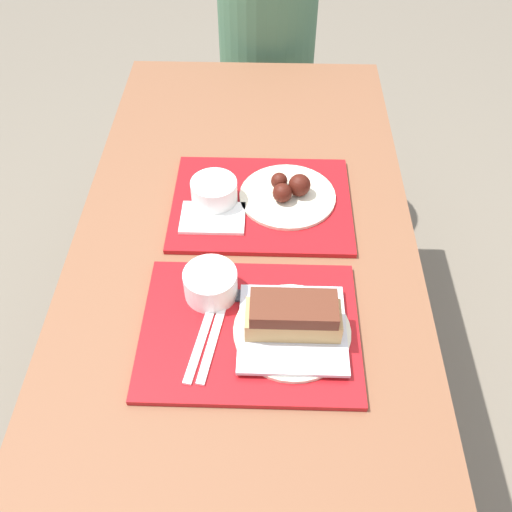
# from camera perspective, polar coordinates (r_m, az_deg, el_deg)

# --- Properties ---
(ground_plane) EXTENTS (12.00, 12.00, 0.00)m
(ground_plane) POSITION_cam_1_polar(r_m,az_deg,el_deg) (1.87, -0.90, -16.65)
(ground_plane) COLOR #706656
(picnic_table) EXTENTS (0.76, 1.68, 0.78)m
(picnic_table) POSITION_cam_1_polar(r_m,az_deg,el_deg) (1.30, -1.25, -3.60)
(picnic_table) COLOR brown
(picnic_table) RESTS_ON ground_plane
(picnic_bench_far) EXTENTS (0.72, 0.28, 0.45)m
(picnic_bench_far) POSITION_cam_1_polar(r_m,az_deg,el_deg) (2.29, 0.06, 12.61)
(picnic_bench_far) COLOR brown
(picnic_bench_far) RESTS_ON ground_plane
(tray_near) EXTENTS (0.42, 0.33, 0.01)m
(tray_near) POSITION_cam_1_polar(r_m,az_deg,el_deg) (1.10, -0.61, -7.31)
(tray_near) COLOR #B21419
(tray_near) RESTS_ON picnic_table
(tray_far) EXTENTS (0.42, 0.33, 0.01)m
(tray_far) POSITION_cam_1_polar(r_m,az_deg,el_deg) (1.34, 0.55, 5.29)
(tray_far) COLOR #B21419
(tray_far) RESTS_ON picnic_table
(bowl_coleslaw_near) EXTENTS (0.11, 0.11, 0.06)m
(bowl_coleslaw_near) POSITION_cam_1_polar(r_m,az_deg,el_deg) (1.13, -4.57, -2.67)
(bowl_coleslaw_near) COLOR white
(bowl_coleslaw_near) RESTS_ON tray_near
(brisket_sandwich_plate) EXTENTS (0.22, 0.22, 0.09)m
(brisket_sandwich_plate) POSITION_cam_1_polar(r_m,az_deg,el_deg) (1.07, 3.69, -6.62)
(brisket_sandwich_plate) COLOR beige
(brisket_sandwich_plate) RESTS_ON tray_near
(plastic_fork_near) EXTENTS (0.05, 0.17, 0.00)m
(plastic_fork_near) POSITION_cam_1_polar(r_m,az_deg,el_deg) (1.08, -5.65, -8.79)
(plastic_fork_near) COLOR white
(plastic_fork_near) RESTS_ON tray_near
(plastic_knife_near) EXTENTS (0.04, 0.17, 0.00)m
(plastic_knife_near) POSITION_cam_1_polar(r_m,az_deg,el_deg) (1.07, -4.47, -8.83)
(plastic_knife_near) COLOR white
(plastic_knife_near) RESTS_ON tray_near
(condiment_packet) EXTENTS (0.04, 0.03, 0.01)m
(condiment_packet) POSITION_cam_1_polar(r_m,az_deg,el_deg) (1.14, -1.84, -3.99)
(condiment_packet) COLOR #3F3F47
(condiment_packet) RESTS_ON tray_near
(bowl_coleslaw_far) EXTENTS (0.11, 0.11, 0.06)m
(bowl_coleslaw_far) POSITION_cam_1_polar(r_m,az_deg,el_deg) (1.32, -4.21, 6.50)
(bowl_coleslaw_far) COLOR white
(bowl_coleslaw_far) RESTS_ON tray_far
(wings_plate_far) EXTENTS (0.23, 0.23, 0.06)m
(wings_plate_far) POSITION_cam_1_polar(r_m,az_deg,el_deg) (1.34, 3.26, 6.40)
(wings_plate_far) COLOR beige
(wings_plate_far) RESTS_ON tray_far
(napkin_far) EXTENTS (0.14, 0.10, 0.01)m
(napkin_far) POSITION_cam_1_polar(r_m,az_deg,el_deg) (1.29, -4.34, 3.83)
(napkin_far) COLOR white
(napkin_far) RESTS_ON tray_far
(person_seated_across) EXTENTS (0.33, 0.33, 0.72)m
(person_seated_across) POSITION_cam_1_polar(r_m,az_deg,el_deg) (2.09, 1.13, 21.24)
(person_seated_across) COLOR #477051
(person_seated_across) RESTS_ON picnic_bench_far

